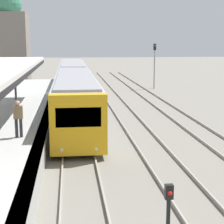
{
  "coord_description": "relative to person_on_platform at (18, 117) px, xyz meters",
  "views": [
    {
      "loc": [
        -0.36,
        -3.04,
        5.26
      ],
      "look_at": [
        1.81,
        15.88,
        1.64
      ],
      "focal_mm": 60.0,
      "sensor_mm": 36.0,
      "label": 1
    }
  ],
  "objects": [
    {
      "name": "distant_domed_building",
      "position": [
        -5.32,
        33.03,
        3.57
      ],
      "size": [
        4.96,
        4.96,
        11.74
      ],
      "color": "slate",
      "rests_on": "ground_plane"
    },
    {
      "name": "signal_mast_far",
      "position": [
        11.77,
        24.28,
        1.2
      ],
      "size": [
        0.28,
        0.29,
        4.98
      ],
      "color": "gray",
      "rests_on": "ground_plane"
    },
    {
      "name": "signal_post_near",
      "position": [
        4.61,
        -8.59,
        -0.75
      ],
      "size": [
        0.2,
        0.21,
        1.91
      ],
      "color": "black",
      "rests_on": "ground_plane"
    },
    {
      "name": "person_on_platform",
      "position": [
        0.0,
        0.0,
        0.0
      ],
      "size": [
        0.4,
        0.22,
        1.66
      ],
      "color": "#2D2D33",
      "rests_on": "station_platform"
    },
    {
      "name": "train_near",
      "position": [
        2.67,
        14.82,
        -0.21
      ],
      "size": [
        2.56,
        31.27,
        3.11
      ],
      "color": "gold",
      "rests_on": "ground_plane"
    }
  ]
}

